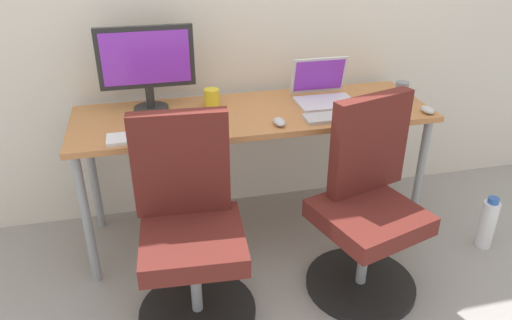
# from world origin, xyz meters

# --- Properties ---
(ground_plane) EXTENTS (5.28, 5.28, 0.00)m
(ground_plane) POSITION_xyz_m (0.00, 0.00, 0.00)
(ground_plane) COLOR gray
(desk) EXTENTS (1.85, 0.59, 0.74)m
(desk) POSITION_xyz_m (0.00, 0.00, 0.67)
(desk) COLOR #B77542
(desk) RESTS_ON ground
(office_chair_left) EXTENTS (0.54, 0.54, 0.94)m
(office_chair_left) POSITION_xyz_m (-0.41, -0.53, 0.42)
(office_chair_left) COLOR black
(office_chair_left) RESTS_ON ground
(office_chair_right) EXTENTS (0.55, 0.55, 0.94)m
(office_chair_right) POSITION_xyz_m (0.43, -0.53, 0.42)
(office_chair_right) COLOR black
(office_chair_right) RESTS_ON ground
(water_bottle_on_floor) EXTENTS (0.09, 0.09, 0.31)m
(water_bottle_on_floor) POSITION_xyz_m (1.21, -0.44, 0.15)
(water_bottle_on_floor) COLOR white
(water_bottle_on_floor) RESTS_ON ground
(desktop_monitor) EXTENTS (0.48, 0.18, 0.43)m
(desktop_monitor) POSITION_xyz_m (-0.52, 0.15, 0.99)
(desktop_monitor) COLOR #262626
(desktop_monitor) RESTS_ON desk
(open_laptop) EXTENTS (0.31, 0.27, 0.22)m
(open_laptop) POSITION_xyz_m (0.40, 0.06, 0.80)
(open_laptop) COLOR silver
(open_laptop) RESTS_ON desk
(keyboard_by_monitor) EXTENTS (0.34, 0.12, 0.02)m
(keyboard_by_monitor) POSITION_xyz_m (-0.56, -0.21, 0.75)
(keyboard_by_monitor) COLOR silver
(keyboard_by_monitor) RESTS_ON desk
(keyboard_by_laptop) EXTENTS (0.34, 0.12, 0.02)m
(keyboard_by_laptop) POSITION_xyz_m (0.39, -0.19, 0.75)
(keyboard_by_laptop) COLOR #B7B7B7
(keyboard_by_laptop) RESTS_ON desk
(mouse_by_monitor) EXTENTS (0.06, 0.10, 0.03)m
(mouse_by_monitor) POSITION_xyz_m (0.08, -0.20, 0.76)
(mouse_by_monitor) COLOR #B7B7B7
(mouse_by_monitor) RESTS_ON desk
(mouse_by_laptop) EXTENTS (0.06, 0.10, 0.03)m
(mouse_by_laptop) POSITION_xyz_m (0.87, -0.22, 0.76)
(mouse_by_laptop) COLOR #B7B7B7
(mouse_by_laptop) RESTS_ON desk
(coffee_mug) EXTENTS (0.08, 0.08, 0.09)m
(coffee_mug) POSITION_xyz_m (-0.20, 0.13, 0.79)
(coffee_mug) COLOR yellow
(coffee_mug) RESTS_ON desk
(pen_cup) EXTENTS (0.07, 0.07, 0.10)m
(pen_cup) POSITION_xyz_m (0.82, -0.03, 0.80)
(pen_cup) COLOR slate
(pen_cup) RESTS_ON desk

